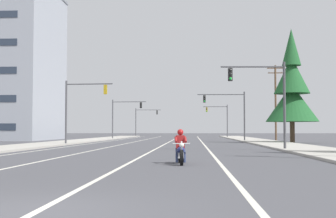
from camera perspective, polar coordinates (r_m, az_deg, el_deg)
The scene contains 16 objects.
ground_plane at distance 8.66m, azimuth -16.38°, elevation -11.95°, with size 400.00×400.00×0.00m, color #47474C.
lane_stripe_center at distance 53.16m, azimuth 0.04°, elevation -4.14°, with size 0.16×100.00×0.01m, color beige.
lane_stripe_left at distance 53.53m, azimuth -4.43°, elevation -4.12°, with size 0.16×100.00×0.01m, color beige.
lane_stripe_right at distance 53.10m, azimuth 4.25°, elevation -4.13°, with size 0.16×100.00×0.01m, color beige.
lane_stripe_far_left at distance 54.13m, azimuth -8.32°, elevation -4.08°, with size 0.16×100.00×0.01m, color beige.
sidewalk_kerb_right at distance 48.78m, azimuth 12.67°, elevation -4.13°, with size 4.40×110.00×0.14m, color #ADA89E.
sidewalk_kerb_left at distance 50.04m, azimuth -13.13°, elevation -4.09°, with size 4.40×110.00×0.14m, color #ADA89E.
motorcycle_with_rider at distance 19.41m, azimuth 1.56°, elevation -5.07°, with size 0.70×2.19×1.46m.
traffic_signal_near_right at distance 32.98m, azimuth 12.00°, elevation 2.06°, with size 4.52×0.50×6.20m.
traffic_signal_near_left at distance 45.30m, azimuth -10.87°, elevation 0.81°, with size 4.64×0.49×6.20m.
traffic_signal_mid_right at distance 58.03m, azimuth 7.70°, elevation 0.12°, with size 5.94×0.51×6.20m.
traffic_signal_mid_left at distance 72.88m, azimuth -5.65°, elevation -0.47°, with size 5.38×0.53×6.20m.
traffic_signal_far_right at distance 88.01m, azimuth 6.47°, elevation -0.86°, with size 4.64×0.39×6.20m.
traffic_signal_far_left at distance 101.66m, azimuth -3.08°, elevation -1.07°, with size 5.56×0.65×6.20m.
utility_pole_right_far at distance 64.85m, azimuth 13.13°, elevation 1.09°, with size 2.21×0.26×10.30m.
conifer_tree_right_verge_far at distance 52.02m, azimuth 15.03°, elevation 2.24°, with size 5.69×5.69×12.53m.
Camera 1 is at (2.81, -8.07, 1.42)m, focal length 49.43 mm.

